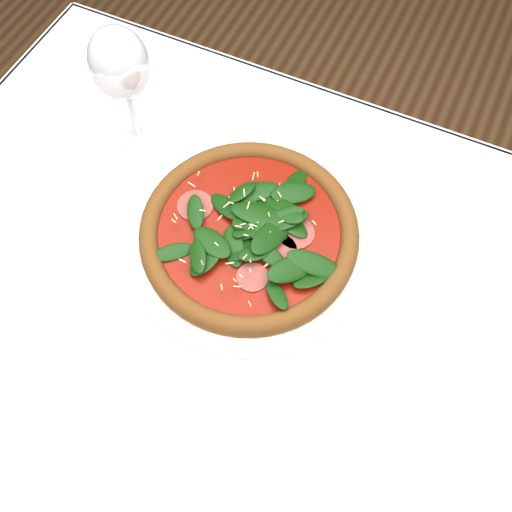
% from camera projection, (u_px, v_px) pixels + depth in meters
% --- Properties ---
extents(ground, '(6.00, 6.00, 0.00)m').
position_uv_depth(ground, '(265.00, 415.00, 1.47)').
color(ground, brown).
rests_on(ground, ground).
extents(dining_table, '(1.21, 0.81, 0.75)m').
position_uv_depth(dining_table, '(270.00, 325.00, 0.89)').
color(dining_table, silver).
rests_on(dining_table, ground).
extents(plate, '(0.37, 0.37, 0.02)m').
position_uv_depth(plate, '(249.00, 237.00, 0.84)').
color(plate, white).
rests_on(plate, dining_table).
extents(pizza, '(0.41, 0.41, 0.04)m').
position_uv_depth(pizza, '(249.00, 230.00, 0.82)').
color(pizza, brown).
rests_on(pizza, plate).
extents(wine_glass, '(0.09, 0.09, 0.21)m').
position_uv_depth(wine_glass, '(120.00, 66.00, 0.81)').
color(wine_glass, white).
rests_on(wine_glass, dining_table).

